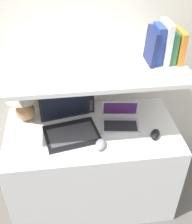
# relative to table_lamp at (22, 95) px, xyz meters

# --- Properties ---
(wall_back) EXTENTS (6.00, 0.05, 2.40)m
(wall_back) POSITION_rel_table_lamp_xyz_m (0.45, 0.21, 0.28)
(wall_back) COLOR silver
(wall_back) RESTS_ON ground_plane
(desk) EXTENTS (1.18, 0.64, 0.71)m
(desk) POSITION_rel_table_lamp_xyz_m (0.45, -0.18, -0.56)
(desk) COLOR white
(desk) RESTS_ON ground_plane
(back_riser) EXTENTS (1.18, 0.04, 1.14)m
(back_riser) POSITION_rel_table_lamp_xyz_m (0.45, 0.16, -0.35)
(back_riser) COLOR silver
(back_riser) RESTS_ON ground_plane
(shelf) EXTENTS (1.18, 0.58, 0.03)m
(shelf) POSITION_rel_table_lamp_xyz_m (0.45, -0.11, 0.23)
(shelf) COLOR white
(shelf) RESTS_ON back_riser
(table_lamp) EXTENTS (0.24, 0.24, 0.32)m
(table_lamp) POSITION_rel_table_lamp_xyz_m (0.00, 0.00, 0.00)
(table_lamp) COLOR #B27A4C
(table_lamp) RESTS_ON desk
(laptop_large) EXTENTS (0.40, 0.37, 0.27)m
(laptop_large) POSITION_rel_table_lamp_xyz_m (0.30, -0.17, -0.15)
(laptop_large) COLOR black
(laptop_large) RESTS_ON desk
(laptop_small) EXTENTS (0.29, 0.25, 0.16)m
(laptop_small) POSITION_rel_table_lamp_xyz_m (0.66, -0.15, -0.17)
(laptop_small) COLOR silver
(laptop_small) RESTS_ON desk
(computer_mouse) EXTENTS (0.09, 0.12, 0.04)m
(computer_mouse) POSITION_rel_table_lamp_xyz_m (0.49, -0.36, -0.19)
(computer_mouse) COLOR #99999E
(computer_mouse) RESTS_ON desk
(second_mouse) EXTENTS (0.10, 0.12, 0.04)m
(second_mouse) POSITION_rel_table_lamp_xyz_m (0.86, -0.30, -0.19)
(second_mouse) COLOR black
(second_mouse) RESTS_ON desk
(router_box) EXTENTS (0.13, 0.08, 0.14)m
(router_box) POSITION_rel_table_lamp_xyz_m (0.43, 0.05, -0.14)
(router_box) COLOR black
(router_box) RESTS_ON desk
(book_orange) EXTENTS (0.03, 0.18, 0.20)m
(book_orange) POSITION_rel_table_lamp_xyz_m (1.00, -0.11, 0.35)
(book_orange) COLOR orange
(book_orange) RESTS_ON shelf
(book_green) EXTENTS (0.04, 0.15, 0.20)m
(book_green) POSITION_rel_table_lamp_xyz_m (0.95, -0.11, 0.35)
(book_green) COLOR #2D7042
(book_green) RESTS_ON shelf
(book_white) EXTENTS (0.03, 0.17, 0.25)m
(book_white) POSITION_rel_table_lamp_xyz_m (0.91, -0.11, 0.37)
(book_white) COLOR silver
(book_white) RESTS_ON shelf
(book_blue) EXTENTS (0.04, 0.13, 0.23)m
(book_blue) POSITION_rel_table_lamp_xyz_m (0.87, -0.11, 0.36)
(book_blue) COLOR #284293
(book_blue) RESTS_ON shelf
(book_navy) EXTENTS (0.04, 0.18, 0.21)m
(book_navy) POSITION_rel_table_lamp_xyz_m (0.83, -0.11, 0.35)
(book_navy) COLOR navy
(book_navy) RESTS_ON shelf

